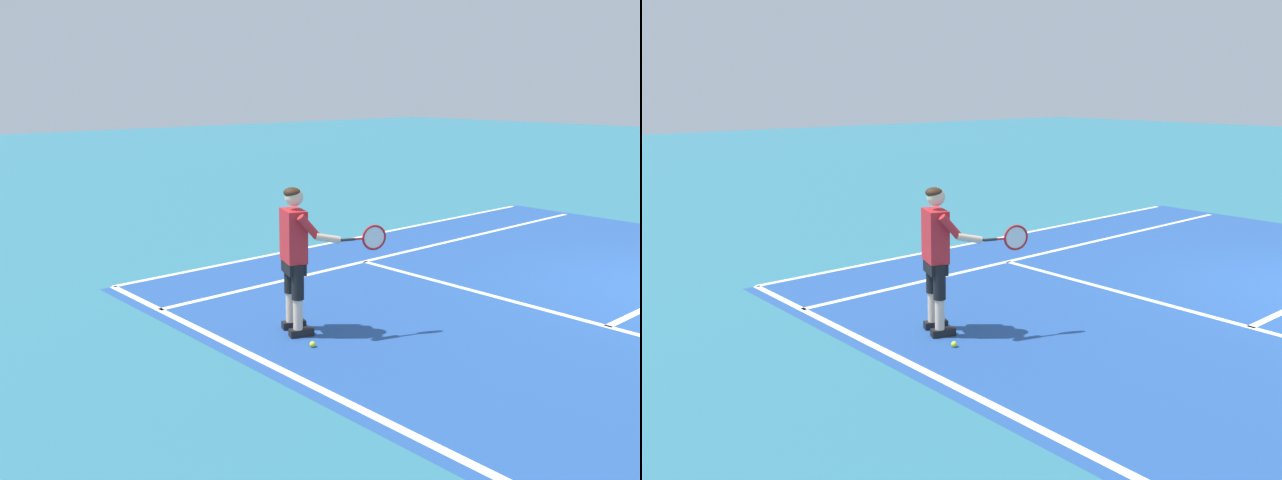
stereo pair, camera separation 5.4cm
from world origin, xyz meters
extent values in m
cube|color=white|center=(0.00, -5.95, 0.00)|extent=(10.98, 0.10, 0.01)
cube|color=white|center=(0.00, -2.22, 0.00)|extent=(8.23, 0.10, 0.01)
cube|color=white|center=(-4.12, -0.88, 0.00)|extent=(0.10, 10.12, 0.01)
cube|color=white|center=(-5.49, -0.88, 0.00)|extent=(0.10, 10.12, 0.01)
cube|color=black|center=(-2.45, -5.07, 0.04)|extent=(0.20, 0.30, 0.09)
cube|color=black|center=(-2.19, -5.17, 0.04)|extent=(0.20, 0.30, 0.09)
cylinder|color=beige|center=(-2.46, -5.11, 0.27)|extent=(0.11, 0.11, 0.36)
cylinder|color=black|center=(-2.46, -5.11, 0.66)|extent=(0.14, 0.14, 0.41)
cylinder|color=beige|center=(-2.20, -5.21, 0.27)|extent=(0.11, 0.11, 0.36)
cylinder|color=black|center=(-2.20, -5.21, 0.66)|extent=(0.14, 0.14, 0.41)
cube|color=black|center=(-2.33, -5.16, 0.82)|extent=(0.39, 0.31, 0.20)
cube|color=red|center=(-2.33, -5.16, 1.16)|extent=(0.43, 0.34, 0.60)
cylinder|color=beige|center=(-2.56, -5.07, 1.11)|extent=(0.09, 0.09, 0.62)
cylinder|color=red|center=(-2.05, -5.17, 1.31)|extent=(0.18, 0.28, 0.29)
cylinder|color=beige|center=(-1.94, -4.99, 1.17)|extent=(0.18, 0.30, 0.14)
sphere|color=beige|center=(-2.33, -5.15, 1.60)|extent=(0.21, 0.21, 0.21)
ellipsoid|color=#382314|center=(-2.34, -5.17, 1.66)|extent=(0.26, 0.26, 0.12)
cylinder|color=#232326|center=(-1.85, -4.79, 1.14)|extent=(0.10, 0.20, 0.03)
cylinder|color=red|center=(-1.79, -4.65, 1.14)|extent=(0.06, 0.10, 0.02)
torus|color=red|center=(-1.72, -4.48, 1.14)|extent=(0.13, 0.29, 0.30)
cylinder|color=silver|center=(-1.72, -4.48, 1.14)|extent=(0.10, 0.23, 0.25)
sphere|color=#CCE02D|center=(-1.85, -5.30, 0.03)|extent=(0.07, 0.07, 0.07)
camera|label=1|loc=(3.48, -9.88, 2.81)|focal=38.04mm
camera|label=2|loc=(3.52, -9.84, 2.81)|focal=38.04mm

